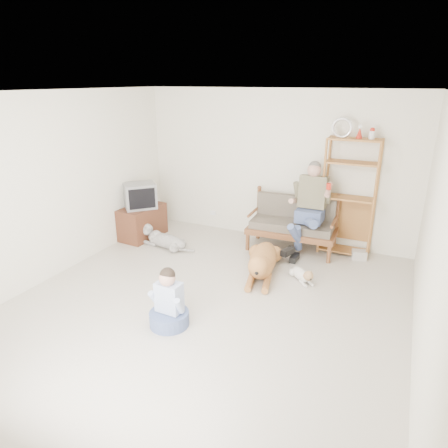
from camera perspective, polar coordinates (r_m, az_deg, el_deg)
The scene contains 17 objects.
floor at distance 5.41m, azimuth -2.59°, elevation -11.56°, with size 5.50×5.50×0.00m, color silver.
ceiling at distance 4.62m, azimuth -3.14°, elevation 18.33°, with size 5.50×5.50×0.00m, color white.
wall_back at distance 7.32m, azimuth 7.27°, elevation 8.13°, with size 5.00×5.00×0.00m, color silver.
wall_front at distance 2.93m, azimuth -29.26°, elevation -13.13°, with size 5.00×5.00×0.00m, color silver.
wall_left at distance 6.37m, azimuth -23.28°, elevation 4.89°, with size 5.50×5.50×0.00m, color silver.
wall_right at distance 4.35m, azimuth 27.78°, elevation -2.30°, with size 5.50×5.50×0.00m, color silver.
loveseat at distance 7.05m, azimuth 9.84°, elevation 0.22°, with size 1.53×0.77×0.95m.
man at distance 6.73m, azimuth 11.70°, elevation 1.30°, with size 0.60×0.86×1.39m.
etagere at distance 6.92m, azimuth 17.39°, elevation 3.76°, with size 0.87×0.38×2.28m.
book_stack at distance 7.05m, azimuth 18.75°, elevation -4.18°, with size 0.23×0.17×0.15m, color silver.
tv_stand at distance 7.68m, azimuth -11.62°, elevation 0.30°, with size 0.57×0.94×0.60m.
crt_tv at distance 7.47m, azimuth -11.92°, elevation 3.98°, with size 0.70×0.70×0.46m.
wall_outlet at distance 8.03m, azimuth -1.59°, elevation 1.58°, with size 0.12×0.02×0.08m, color white.
golden_retriever at distance 6.16m, azimuth 5.46°, elevation -5.34°, with size 0.65×1.63×0.51m.
shaggy_dog at distance 7.23m, azimuth -8.86°, elevation -2.09°, with size 1.22×0.40×0.36m.
terrier at distance 6.08m, azimuth 11.20°, elevation -7.16°, with size 0.47×0.48×0.23m.
child at distance 4.94m, azimuth -7.88°, elevation -11.36°, with size 0.48×0.48×0.76m.
Camera 1 is at (2.16, -4.08, 2.83)m, focal length 32.00 mm.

